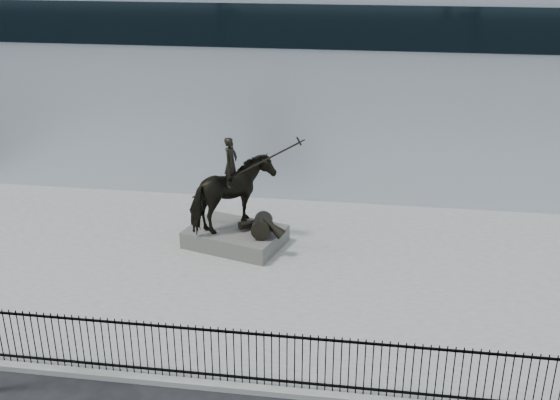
# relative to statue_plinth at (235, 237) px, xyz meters

# --- Properties ---
(plaza) EXTENTS (30.00, 12.00, 0.15)m
(plaza) POSITION_rel_statue_plinth_xyz_m (2.65, -1.62, -0.37)
(plaza) COLOR gray
(plaza) RESTS_ON ground
(building) EXTENTS (44.00, 14.00, 9.00)m
(building) POSITION_rel_statue_plinth_xyz_m (2.65, 11.38, 4.06)
(building) COLOR silver
(building) RESTS_ON ground
(picket_fence) EXTENTS (22.10, 0.10, 1.50)m
(picket_fence) POSITION_rel_statue_plinth_xyz_m (2.65, -7.37, 0.46)
(picket_fence) COLOR black
(picket_fence) RESTS_ON plaza
(statue_plinth) EXTENTS (3.62, 2.96, 0.59)m
(statue_plinth) POSITION_rel_statue_plinth_xyz_m (0.00, 0.00, 0.00)
(statue_plinth) COLOR #4F4D48
(statue_plinth) RESTS_ON plaza
(equestrian_statue) EXTENTS (3.88, 2.98, 3.41)m
(equestrian_statue) POSITION_rel_statue_plinth_xyz_m (0.06, -0.02, 1.53)
(equestrian_statue) COLOR black
(equestrian_statue) RESTS_ON statue_plinth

